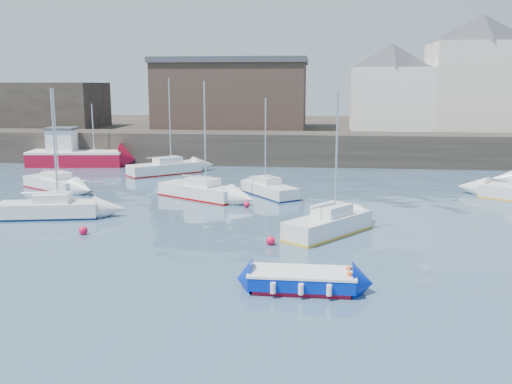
# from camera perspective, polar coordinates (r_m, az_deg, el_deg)

# --- Properties ---
(water) EXTENTS (220.00, 220.00, 0.00)m
(water) POSITION_cam_1_polar(r_m,az_deg,el_deg) (21.79, -3.44, -9.77)
(water) COLOR #2D4760
(water) RESTS_ON ground
(quay_wall) EXTENTS (90.00, 5.00, 3.00)m
(quay_wall) POSITION_cam_1_polar(r_m,az_deg,el_deg) (55.56, 2.56, 4.40)
(quay_wall) COLOR #28231E
(quay_wall) RESTS_ON ground
(land_strip) EXTENTS (90.00, 32.00, 2.80)m
(land_strip) POSITION_cam_1_polar(r_m,az_deg,el_deg) (73.46, 3.46, 5.86)
(land_strip) COLOR #28231E
(land_strip) RESTS_ON ground
(bldg_east_a) EXTENTS (13.36, 13.36, 11.80)m
(bldg_east_a) POSITION_cam_1_polar(r_m,az_deg,el_deg) (64.29, 21.49, 11.06)
(bldg_east_a) COLOR beige
(bldg_east_a) RESTS_ON land_strip
(bldg_east_d) EXTENTS (11.14, 11.14, 8.95)m
(bldg_east_d) POSITION_cam_1_polar(r_m,az_deg,el_deg) (62.08, 13.35, 10.21)
(bldg_east_d) COLOR white
(bldg_east_d) RESTS_ON land_strip
(warehouse) EXTENTS (16.40, 10.40, 7.60)m
(warehouse) POSITION_cam_1_polar(r_m,az_deg,el_deg) (63.83, -2.40, 9.82)
(warehouse) COLOR #3D2D26
(warehouse) RESTS_ON land_strip
(bldg_west) EXTENTS (14.00, 8.00, 5.00)m
(bldg_west) POSITION_cam_1_polar(r_m,az_deg,el_deg) (69.67, -20.91, 8.13)
(bldg_west) COLOR #353028
(bldg_west) RESTS_ON land_strip
(blue_dinghy) EXTENTS (4.01, 2.10, 0.76)m
(blue_dinghy) POSITION_cam_1_polar(r_m,az_deg,el_deg) (21.66, 4.61, -8.72)
(blue_dinghy) COLOR maroon
(blue_dinghy) RESTS_ON ground
(fishing_boat) EXTENTS (9.12, 4.31, 5.83)m
(fishing_boat) POSITION_cam_1_polar(r_m,az_deg,el_deg) (56.85, -17.76, 3.66)
(fishing_boat) COLOR maroon
(fishing_boat) RESTS_ON ground
(sailboat_a) EXTENTS (5.94, 2.92, 7.40)m
(sailboat_a) POSITION_cam_1_polar(r_m,az_deg,el_deg) (35.10, -19.97, -1.60)
(sailboat_a) COLOR white
(sailboat_a) RESTS_ON ground
(sailboat_b) EXTENTS (6.21, 4.82, 7.83)m
(sailboat_b) POSITION_cam_1_polar(r_m,az_deg,el_deg) (38.82, -5.66, 0.12)
(sailboat_b) COLOR white
(sailboat_b) RESTS_ON ground
(sailboat_c) EXTENTS (4.79, 5.47, 7.29)m
(sailboat_c) POSITION_cam_1_polar(r_m,az_deg,el_deg) (29.54, 7.29, -3.20)
(sailboat_c) COLOR white
(sailboat_c) RESTS_ON ground
(sailboat_e) EXTENTS (5.78, 4.62, 7.34)m
(sailboat_e) POSITION_cam_1_polar(r_m,az_deg,el_deg) (44.39, -19.46, 0.85)
(sailboat_e) COLOR white
(sailboat_e) RESTS_ON ground
(sailboat_f) EXTENTS (4.40, 5.12, 6.70)m
(sailboat_f) POSITION_cam_1_polar(r_m,az_deg,el_deg) (39.45, 1.30, 0.29)
(sailboat_f) COLOR white
(sailboat_f) RESTS_ON ground
(sailboat_h) EXTENTS (6.10, 5.64, 8.12)m
(sailboat_h) POSITION_cam_1_polar(r_m,az_deg,el_deg) (49.65, -9.09, 2.38)
(sailboat_h) COLOR white
(sailboat_h) RESTS_ON ground
(buoy_near) EXTENTS (0.45, 0.45, 0.45)m
(buoy_near) POSITION_cam_1_polar(r_m,az_deg,el_deg) (30.78, -16.88, -4.08)
(buoy_near) COLOR red
(buoy_near) RESTS_ON ground
(buoy_mid) EXTENTS (0.45, 0.45, 0.45)m
(buoy_mid) POSITION_cam_1_polar(r_m,az_deg,el_deg) (27.63, 1.47, -5.29)
(buoy_mid) COLOR red
(buoy_mid) RESTS_ON ground
(buoy_far) EXTENTS (0.37, 0.37, 0.37)m
(buoy_far) POSITION_cam_1_polar(r_m,az_deg,el_deg) (35.89, -0.93, -1.53)
(buoy_far) COLOR red
(buoy_far) RESTS_ON ground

